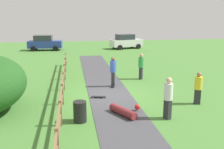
% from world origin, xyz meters
% --- Properties ---
extents(ground_plane, '(60.00, 60.00, 0.00)m').
position_xyz_m(ground_plane, '(0.00, 0.00, 0.00)').
color(ground_plane, '#4C8438').
extents(asphalt_path, '(2.40, 28.00, 0.02)m').
position_xyz_m(asphalt_path, '(0.00, 0.00, 0.01)').
color(asphalt_path, '#47474C').
rests_on(asphalt_path, ground_plane).
extents(wooden_fence, '(0.12, 18.12, 1.10)m').
position_xyz_m(wooden_fence, '(-2.60, 0.00, 0.67)').
color(wooden_fence, olive).
rests_on(wooden_fence, ground_plane).
extents(trash_bin, '(0.56, 0.56, 0.90)m').
position_xyz_m(trash_bin, '(-1.80, -3.57, 0.45)').
color(trash_bin, black).
rests_on(trash_bin, ground_plane).
extents(skater_riding, '(0.47, 0.82, 1.89)m').
position_xyz_m(skater_riding, '(0.46, 1.51, 1.08)').
color(skater_riding, black).
rests_on(skater_riding, asphalt_path).
extents(skater_fallen, '(1.44, 1.53, 0.36)m').
position_xyz_m(skater_fallen, '(0.20, -3.17, 0.20)').
color(skater_fallen, maroon).
rests_on(skater_fallen, asphalt_path).
extents(skateboard_loose, '(0.82, 0.37, 0.08)m').
position_xyz_m(skateboard_loose, '(-0.70, -0.60, 0.09)').
color(skateboard_loose, black).
rests_on(skateboard_loose, asphalt_path).
extents(bystander_white, '(0.49, 0.49, 1.87)m').
position_xyz_m(bystander_white, '(1.98, -3.85, 1.04)').
color(bystander_white, '#2D2D33').
rests_on(bystander_white, ground_plane).
extents(bystander_yellow, '(0.51, 0.51, 1.66)m').
position_xyz_m(bystander_yellow, '(4.18, -2.28, 0.91)').
color(bystander_yellow, '#2D2D33').
rests_on(bystander_yellow, ground_plane).
extents(bystander_green, '(0.53, 0.53, 1.81)m').
position_xyz_m(bystander_green, '(2.72, 3.13, 1.00)').
color(bystander_green, '#2D2D33').
rests_on(bystander_green, ground_plane).
extents(parked_car_blue, '(4.29, 2.19, 1.92)m').
position_xyz_m(parked_car_blue, '(-5.38, 19.43, 0.96)').
color(parked_car_blue, '#283D99').
rests_on(parked_car_blue, ground_plane).
extents(parked_car_white, '(4.49, 2.77, 1.92)m').
position_xyz_m(parked_car_white, '(5.16, 19.42, 0.96)').
color(parked_car_white, silver).
rests_on(parked_car_white, ground_plane).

